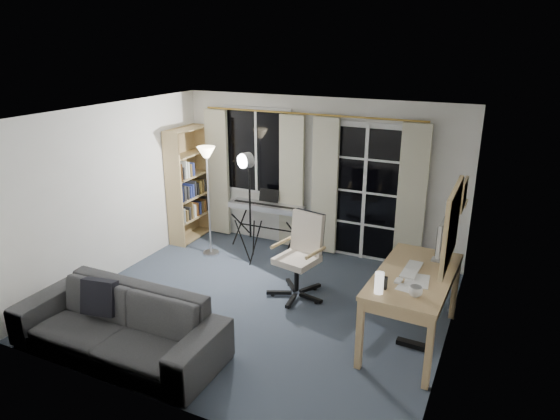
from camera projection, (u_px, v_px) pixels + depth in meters
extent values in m
cube|color=#353E4E|center=(259.00, 305.00, 6.34)|extent=(4.50, 4.00, 0.02)
cube|color=white|center=(257.00, 151.00, 7.97)|extent=(1.20, 0.06, 1.40)
cube|color=black|center=(256.00, 151.00, 7.95)|extent=(1.10, 0.02, 1.30)
cube|color=white|center=(256.00, 151.00, 7.94)|extent=(0.04, 0.03, 1.30)
cube|color=white|center=(365.00, 193.00, 7.40)|extent=(1.32, 0.06, 2.11)
cube|color=black|center=(345.00, 191.00, 7.49)|extent=(0.55, 0.02, 1.95)
cube|color=black|center=(385.00, 197.00, 7.25)|extent=(0.55, 0.02, 1.95)
cube|color=white|center=(364.00, 194.00, 7.36)|extent=(0.05, 0.04, 2.05)
cube|color=white|center=(363.00, 224.00, 7.52)|extent=(1.15, 0.03, 0.03)
cube|color=white|center=(364.00, 192.00, 7.35)|extent=(1.15, 0.03, 0.03)
cube|color=white|center=(366.00, 159.00, 7.19)|extent=(1.15, 0.03, 0.03)
cylinder|color=gold|center=(308.00, 114.00, 7.33)|extent=(3.50, 0.03, 0.03)
cube|color=beige|center=(218.00, 173.00, 8.31)|extent=(0.40, 0.07, 2.10)
cube|color=beige|center=(292.00, 182.00, 7.76)|extent=(0.40, 0.07, 2.10)
cube|color=beige|center=(325.00, 187.00, 7.54)|extent=(0.40, 0.07, 2.10)
cube|color=beige|center=(412.00, 198.00, 7.01)|extent=(0.40, 0.07, 2.10)
cube|color=tan|center=(174.00, 191.00, 7.83)|extent=(0.30, 0.03, 1.87)
cube|color=tan|center=(203.00, 178.00, 8.55)|extent=(0.30, 0.03, 1.87)
cube|color=tan|center=(182.00, 183.00, 8.24)|extent=(0.04, 0.84, 1.87)
cube|color=tan|center=(192.00, 236.00, 8.48)|extent=(0.31, 0.85, 0.02)
cube|color=tan|center=(191.00, 216.00, 8.37)|extent=(0.31, 0.85, 0.02)
cube|color=tan|center=(190.00, 196.00, 8.25)|extent=(0.31, 0.85, 0.02)
cube|color=tan|center=(188.00, 176.00, 8.14)|extent=(0.31, 0.85, 0.02)
cube|color=tan|center=(187.00, 154.00, 8.02)|extent=(0.31, 0.85, 0.02)
cube|color=tan|center=(186.00, 129.00, 7.89)|extent=(0.31, 0.85, 0.02)
cube|color=white|center=(179.00, 215.00, 8.02)|extent=(0.21, 0.06, 0.24)
cube|color=brown|center=(183.00, 215.00, 8.11)|extent=(0.21, 0.04, 0.19)
cube|color=#2C2C2C|center=(185.00, 213.00, 8.17)|extent=(0.21, 0.04, 0.22)
cube|color=brown|center=(188.00, 210.00, 8.22)|extent=(0.21, 0.04, 0.28)
cube|color=white|center=(190.00, 210.00, 8.29)|extent=(0.21, 0.05, 0.22)
cube|color=brown|center=(193.00, 209.00, 8.37)|extent=(0.21, 0.04, 0.22)
cube|color=navy|center=(196.00, 207.00, 8.43)|extent=(0.21, 0.05, 0.23)
cube|color=brown|center=(198.00, 206.00, 8.50)|extent=(0.21, 0.03, 0.21)
cube|color=brown|center=(200.00, 205.00, 8.56)|extent=(0.21, 0.05, 0.22)
cube|color=#2C2C2C|center=(203.00, 203.00, 8.63)|extent=(0.21, 0.03, 0.24)
cube|color=navy|center=(178.00, 194.00, 7.90)|extent=(0.21, 0.03, 0.26)
cube|color=#2C2C2C|center=(180.00, 193.00, 7.96)|extent=(0.21, 0.06, 0.25)
cube|color=#2C2C2C|center=(184.00, 192.00, 8.05)|extent=(0.21, 0.04, 0.22)
cube|color=navy|center=(186.00, 192.00, 8.11)|extent=(0.21, 0.03, 0.20)
cube|color=navy|center=(189.00, 190.00, 8.17)|extent=(0.21, 0.04, 0.22)
cube|color=#2C2C2C|center=(191.00, 188.00, 8.22)|extent=(0.21, 0.03, 0.26)
cube|color=#2C2C2C|center=(193.00, 188.00, 8.29)|extent=(0.21, 0.05, 0.20)
cube|color=gold|center=(196.00, 187.00, 8.36)|extent=(0.21, 0.04, 0.22)
cube|color=brown|center=(198.00, 185.00, 8.42)|extent=(0.21, 0.03, 0.23)
cube|color=#2C2C2C|center=(201.00, 185.00, 8.48)|extent=(0.21, 0.03, 0.22)
cube|color=brown|center=(176.00, 172.00, 7.79)|extent=(0.21, 0.04, 0.26)
cube|color=#2C2C2C|center=(179.00, 173.00, 7.86)|extent=(0.21, 0.03, 0.20)
cube|color=white|center=(181.00, 170.00, 7.90)|extent=(0.21, 0.03, 0.28)
cube|color=white|center=(184.00, 169.00, 7.96)|extent=(0.21, 0.04, 0.26)
cube|color=brown|center=(186.00, 170.00, 8.03)|extent=(0.21, 0.03, 0.21)
cube|color=navy|center=(189.00, 169.00, 8.09)|extent=(0.21, 0.04, 0.21)
cylinder|color=#B2B2B7|center=(211.00, 253.00, 7.84)|extent=(0.28, 0.28, 0.03)
cylinder|color=#B2B2B7|center=(209.00, 205.00, 7.58)|extent=(0.03, 0.03, 1.58)
cone|color=#FFE5B2|center=(206.00, 152.00, 7.32)|extent=(0.30, 0.30, 0.16)
cylinder|color=black|center=(241.00, 224.00, 8.17)|extent=(0.04, 0.59, 0.53)
cylinder|color=black|center=(241.00, 224.00, 8.17)|extent=(0.04, 0.59, 0.53)
cylinder|color=black|center=(294.00, 232.00, 7.81)|extent=(0.04, 0.59, 0.53)
cylinder|color=black|center=(294.00, 232.00, 7.81)|extent=(0.04, 0.59, 0.53)
cylinder|color=black|center=(267.00, 228.00, 7.99)|extent=(0.94, 0.05, 0.02)
cube|color=silver|center=(267.00, 207.00, 7.87)|extent=(1.23, 0.34, 0.08)
cube|color=white|center=(264.00, 206.00, 7.80)|extent=(1.13, 0.16, 0.01)
cube|color=black|center=(266.00, 205.00, 7.83)|extent=(1.09, 0.10, 0.01)
cube|color=black|center=(269.00, 195.00, 7.90)|extent=(0.33, 0.08, 0.20)
cylinder|color=black|center=(255.00, 244.00, 7.41)|extent=(0.13, 0.25, 0.69)
cylinder|color=black|center=(254.00, 239.00, 7.59)|extent=(0.17, 0.23, 0.69)
cylinder|color=black|center=(243.00, 242.00, 7.47)|extent=(0.27, 0.05, 0.69)
cylinder|color=black|center=(250.00, 199.00, 7.27)|extent=(0.04, 0.04, 1.19)
cylinder|color=silver|center=(246.00, 160.00, 7.05)|extent=(0.26, 0.21, 0.23)
cylinder|color=white|center=(242.00, 161.00, 7.01)|extent=(0.19, 0.10, 0.20)
cube|color=black|center=(311.00, 298.00, 6.40)|extent=(0.33, 0.12, 0.04)
cylinder|color=black|center=(316.00, 301.00, 6.35)|extent=(0.06, 0.06, 0.05)
cube|color=black|center=(310.00, 288.00, 6.65)|extent=(0.21, 0.31, 0.04)
cylinder|color=black|center=(315.00, 288.00, 6.70)|extent=(0.06, 0.06, 0.05)
cube|color=black|center=(291.00, 285.00, 6.73)|extent=(0.26, 0.28, 0.04)
cylinder|color=black|center=(289.00, 284.00, 6.82)|extent=(0.06, 0.06, 0.05)
cube|color=black|center=(279.00, 293.00, 6.53)|extent=(0.32, 0.18, 0.04)
cylinder|color=black|center=(273.00, 294.00, 6.54)|extent=(0.06, 0.06, 0.05)
cube|color=black|center=(291.00, 301.00, 6.32)|extent=(0.09, 0.33, 0.04)
cylinder|color=black|center=(289.00, 305.00, 6.26)|extent=(0.06, 0.06, 0.05)
cylinder|color=black|center=(297.00, 276.00, 6.45)|extent=(0.07, 0.07, 0.41)
cube|color=beige|center=(297.00, 260.00, 6.37)|extent=(0.57, 0.57, 0.08)
cube|color=beige|center=(307.00, 232.00, 6.44)|extent=(0.47, 0.22, 0.54)
cube|color=black|center=(309.00, 230.00, 6.47)|extent=(0.45, 0.19, 0.50)
cylinder|color=tan|center=(281.00, 243.00, 6.49)|extent=(0.13, 0.41, 0.05)
cylinder|color=tan|center=(316.00, 253.00, 6.18)|extent=(0.13, 0.41, 0.05)
cube|color=tan|center=(415.00, 276.00, 5.32)|extent=(0.83, 1.57, 0.04)
cube|color=tan|center=(414.00, 282.00, 5.34)|extent=(0.79, 1.52, 0.11)
cube|color=tan|center=(360.00, 334.00, 4.99)|extent=(0.07, 0.07, 0.78)
cube|color=tan|center=(429.00, 353.00, 4.69)|extent=(0.07, 0.07, 0.78)
cube|color=tan|center=(398.00, 277.00, 6.21)|extent=(0.07, 0.07, 0.78)
cube|color=tan|center=(455.00, 289.00, 5.91)|extent=(0.07, 0.07, 0.78)
cube|color=silver|center=(441.00, 260.00, 5.61)|extent=(0.20, 0.14, 0.02)
cube|color=silver|center=(442.00, 248.00, 5.56)|extent=(0.05, 0.03, 0.24)
cube|color=silver|center=(444.00, 234.00, 5.51)|extent=(0.06, 0.59, 0.37)
cube|color=black|center=(442.00, 234.00, 5.52)|extent=(0.03, 0.55, 0.33)
cube|color=white|center=(412.00, 270.00, 5.38)|extent=(0.17, 0.47, 0.02)
cube|color=white|center=(398.00, 281.00, 5.13)|extent=(0.07, 0.11, 0.02)
cube|color=white|center=(417.00, 281.00, 5.15)|extent=(0.27, 0.35, 0.01)
cube|color=white|center=(408.00, 289.00, 4.98)|extent=(0.25, 0.19, 0.00)
cube|color=black|center=(384.00, 283.00, 4.97)|extent=(0.06, 0.05, 0.13)
cylinder|color=white|center=(379.00, 283.00, 4.87)|extent=(0.09, 0.09, 0.22)
cube|color=black|center=(412.00, 344.00, 5.46)|extent=(0.33, 0.10, 0.05)
imported|color=silver|center=(416.00, 290.00, 4.82)|extent=(0.14, 0.11, 0.14)
cube|color=tan|center=(452.00, 225.00, 4.64)|extent=(0.04, 0.94, 0.74)
cube|color=white|center=(449.00, 225.00, 4.64)|extent=(0.01, 0.84, 0.64)
cube|color=tan|center=(464.00, 195.00, 5.39)|extent=(0.03, 0.42, 0.32)
cube|color=#53A682|center=(462.00, 194.00, 5.39)|extent=(0.00, 0.36, 0.26)
cube|color=tan|center=(460.00, 203.00, 5.92)|extent=(0.16, 0.30, 0.02)
cone|color=beige|center=(461.00, 196.00, 5.90)|extent=(0.12, 0.12, 0.15)
imported|color=#2D2D2F|center=(117.00, 315.00, 5.22)|extent=(2.32, 0.69, 0.91)
cube|color=black|center=(99.00, 297.00, 5.42)|extent=(0.42, 0.28, 0.41)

